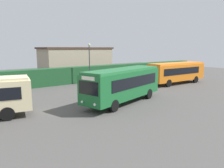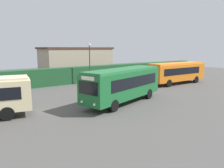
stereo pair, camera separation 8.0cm
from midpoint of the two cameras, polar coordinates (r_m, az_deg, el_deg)
name	(u,v)px [view 2 (the right image)]	position (r m, az deg, el deg)	size (l,w,h in m)	color
ground_plane	(140,97)	(22.87, 7.55, -3.43)	(81.77, 81.77, 0.00)	#514F4C
bus_green	(123,83)	(20.04, 3.18, 0.20)	(9.73, 4.69, 3.22)	#19602D
bus_orange	(177,72)	(32.28, 16.92, 3.17)	(9.94, 2.99, 3.03)	orange
person_center	(16,97)	(20.44, -24.19, -3.29)	(0.50, 0.42, 1.63)	#4C6B47
hedge_row	(81,74)	(32.66, -8.26, 2.53)	(52.89, 1.72, 2.36)	#1E4F2A
depot_building	(77,62)	(40.04, -9.36, 5.87)	(12.99, 5.77, 5.26)	tan
traffic_cone	(201,77)	(39.55, 22.74, 1.81)	(0.36, 0.36, 0.60)	orange
lamppost	(90,59)	(30.49, -5.90, 6.59)	(0.36, 0.36, 5.73)	#38383D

